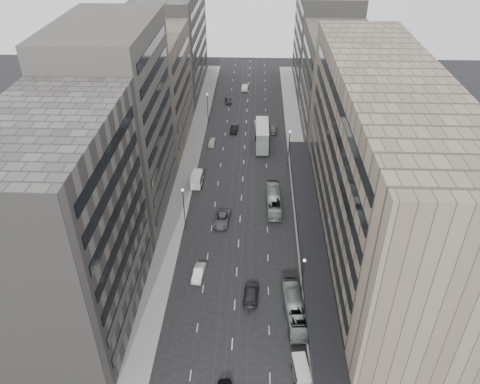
# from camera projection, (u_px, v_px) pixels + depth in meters

# --- Properties ---
(ground) EXTENTS (220.00, 220.00, 0.00)m
(ground) POSITION_uv_depth(u_px,v_px,m) (236.00, 276.00, 73.65)
(ground) COLOR black
(ground) RESTS_ON ground
(sidewalk_right) EXTENTS (4.00, 125.00, 0.15)m
(sidewalk_right) POSITION_uv_depth(u_px,v_px,m) (298.00, 159.00, 104.42)
(sidewalk_right) COLOR gray
(sidewalk_right) RESTS_ON ground
(sidewalk_left) EXTENTS (4.00, 125.00, 0.15)m
(sidewalk_left) POSITION_uv_depth(u_px,v_px,m) (191.00, 157.00, 105.19)
(sidewalk_left) COLOR gray
(sidewalk_left) RESTS_ON ground
(department_store) EXTENTS (19.20, 60.00, 30.00)m
(department_store) POSITION_uv_depth(u_px,v_px,m) (379.00, 171.00, 71.34)
(department_store) COLOR gray
(department_store) RESTS_ON ground
(building_right_mid) EXTENTS (15.00, 28.00, 24.00)m
(building_right_mid) POSITION_uv_depth(u_px,v_px,m) (338.00, 85.00, 109.58)
(building_right_mid) COLOR #4A4640
(building_right_mid) RESTS_ON ground
(building_right_far) EXTENTS (15.00, 32.00, 28.00)m
(building_right_far) POSITION_uv_depth(u_px,v_px,m) (324.00, 41.00, 133.43)
(building_right_far) COLOR #66615B
(building_right_far) RESTS_ON ground
(building_left_a) EXTENTS (15.00, 28.00, 30.00)m
(building_left_a) POSITION_uv_depth(u_px,v_px,m) (64.00, 229.00, 59.38)
(building_left_a) COLOR #66615B
(building_left_a) RESTS_ON ground
(building_left_b) EXTENTS (15.00, 26.00, 34.00)m
(building_left_b) POSITION_uv_depth(u_px,v_px,m) (117.00, 123.00, 80.73)
(building_left_b) COLOR #4A4640
(building_left_b) RESTS_ON ground
(building_left_c) EXTENTS (15.00, 28.00, 25.00)m
(building_left_c) POSITION_uv_depth(u_px,v_px,m) (150.00, 90.00, 105.69)
(building_left_c) COLOR #786B5E
(building_left_c) RESTS_ON ground
(building_left_d) EXTENTS (15.00, 38.00, 28.00)m
(building_left_d) POSITION_uv_depth(u_px,v_px,m) (173.00, 42.00, 132.31)
(building_left_d) COLOR #66615B
(building_left_d) RESTS_ON ground
(lamp_right_near) EXTENTS (0.44, 0.44, 8.32)m
(lamp_right_near) POSITION_uv_depth(u_px,v_px,m) (303.00, 276.00, 66.30)
(lamp_right_near) COLOR #262628
(lamp_right_near) RESTS_ON ground
(lamp_right_far) EXTENTS (0.44, 0.44, 8.32)m
(lamp_right_far) POSITION_uv_depth(u_px,v_px,m) (289.00, 144.00, 99.58)
(lamp_right_far) COLOR #262628
(lamp_right_far) RESTS_ON ground
(lamp_left_near) EXTENTS (0.44, 0.44, 8.32)m
(lamp_left_near) POSITION_uv_depth(u_px,v_px,m) (184.00, 204.00, 81.06)
(lamp_left_near) COLOR #262628
(lamp_left_near) RESTS_ON ground
(lamp_left_far) EXTENTS (0.44, 0.44, 8.32)m
(lamp_left_far) POSITION_uv_depth(u_px,v_px,m) (208.00, 105.00, 116.84)
(lamp_left_far) COLOR #262628
(lamp_left_far) RESTS_ON ground
(bus_near) EXTENTS (3.40, 10.79, 2.96)m
(bus_near) POSITION_uv_depth(u_px,v_px,m) (294.00, 309.00, 66.09)
(bus_near) COLOR gray
(bus_near) RESTS_ON ground
(bus_far) EXTENTS (2.75, 10.81, 3.00)m
(bus_far) POSITION_uv_depth(u_px,v_px,m) (273.00, 200.00, 88.52)
(bus_far) COLOR gray
(bus_far) RESTS_ON ground
(double_decker) EXTENTS (3.25, 10.26, 5.59)m
(double_decker) POSITION_uv_depth(u_px,v_px,m) (262.00, 136.00, 107.73)
(double_decker) COLOR slate
(double_decker) RESTS_ON ground
(vw_microbus) EXTENTS (2.28, 4.26, 2.20)m
(vw_microbus) POSITION_uv_depth(u_px,v_px,m) (301.00, 370.00, 58.06)
(vw_microbus) COLOR slate
(vw_microbus) RESTS_ON ground
(panel_van) EXTENTS (2.32, 4.50, 2.79)m
(panel_van) POSITION_uv_depth(u_px,v_px,m) (197.00, 179.00, 94.69)
(panel_van) COLOR silver
(panel_van) RESTS_ON ground
(sedan_1) EXTENTS (1.96, 4.56, 1.46)m
(sedan_1) POSITION_uv_depth(u_px,v_px,m) (199.00, 273.00, 73.20)
(sedan_1) COLOR white
(sedan_1) RESTS_ON ground
(sedan_2) EXTENTS (3.14, 5.94, 1.59)m
(sedan_2) POSITION_uv_depth(u_px,v_px,m) (222.00, 219.00, 84.78)
(sedan_2) COLOR #555658
(sedan_2) RESTS_ON ground
(sedan_3) EXTENTS (2.57, 5.58, 1.58)m
(sedan_3) POSITION_uv_depth(u_px,v_px,m) (251.00, 293.00, 69.48)
(sedan_3) COLOR #262628
(sedan_3) RESTS_ON ground
(sedan_4) EXTENTS (1.70, 4.02, 1.36)m
(sedan_4) POSITION_uv_depth(u_px,v_px,m) (212.00, 142.00, 109.99)
(sedan_4) COLOR beige
(sedan_4) RESTS_ON ground
(sedan_5) EXTENTS (2.00, 4.77, 1.53)m
(sedan_5) POSITION_uv_depth(u_px,v_px,m) (234.00, 129.00, 115.90)
(sedan_5) COLOR black
(sedan_5) RESTS_ON ground
(sedan_6) EXTENTS (2.97, 5.69, 1.53)m
(sedan_6) POSITION_uv_depth(u_px,v_px,m) (260.00, 124.00, 117.91)
(sedan_6) COLOR silver
(sedan_6) RESTS_ON ground
(sedan_7) EXTENTS (2.00, 4.85, 1.40)m
(sedan_7) POSITION_uv_depth(u_px,v_px,m) (273.00, 129.00, 115.73)
(sedan_7) COLOR #525254
(sedan_7) RESTS_ON ground
(sedan_8) EXTENTS (2.26, 4.41, 1.44)m
(sedan_8) POSITION_uv_depth(u_px,v_px,m) (228.00, 100.00, 131.00)
(sedan_8) COLOR #2B2A2D
(sedan_8) RESTS_ON ground
(sedan_9) EXTENTS (2.25, 5.23, 1.67)m
(sedan_9) POSITION_uv_depth(u_px,v_px,m) (245.00, 87.00, 139.11)
(sedan_9) COLOR beige
(sedan_9) RESTS_ON ground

